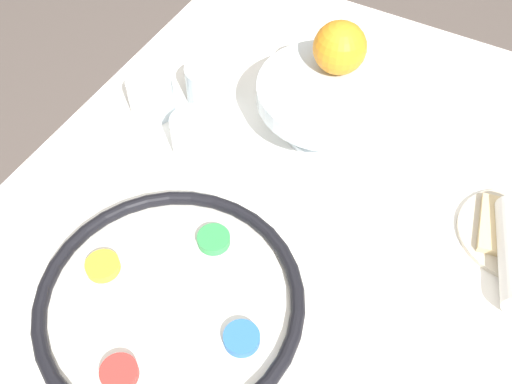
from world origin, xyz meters
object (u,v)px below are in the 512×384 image
at_px(seder_plate, 170,302).
at_px(cup_mid, 151,95).
at_px(cup_near, 195,136).
at_px(cup_far, 208,84).
at_px(orange_fruit, 340,48).
at_px(fruit_stand, 328,96).

bearing_deg(seder_plate, cup_mid, 38.26).
relative_size(cup_near, cup_far, 1.00).
distance_m(orange_fruit, cup_far, 0.24).
bearing_deg(orange_fruit, cup_mid, 117.54).
height_order(fruit_stand, cup_near, fruit_stand).
bearing_deg(cup_far, seder_plate, -155.70).
xyz_separation_m(orange_fruit, cup_near, (-0.18, 0.16, -0.11)).
distance_m(fruit_stand, orange_fruit, 0.08).
xyz_separation_m(cup_near, cup_far, (0.11, 0.05, 0.00)).
distance_m(orange_fruit, cup_mid, 0.32).
distance_m(seder_plate, cup_far, 0.41).
distance_m(fruit_stand, cup_mid, 0.30).
height_order(orange_fruit, cup_mid, orange_fruit).
relative_size(fruit_stand, cup_near, 2.96).
xyz_separation_m(seder_plate, orange_fruit, (0.44, -0.04, 0.13)).
distance_m(orange_fruit, cup_near, 0.26).
relative_size(orange_fruit, cup_near, 1.10).
bearing_deg(cup_far, cup_mid, 135.86).
height_order(fruit_stand, cup_far, fruit_stand).
distance_m(cup_mid, cup_far, 0.10).
bearing_deg(cup_near, cup_mid, 69.51).
bearing_deg(fruit_stand, cup_near, 131.60).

